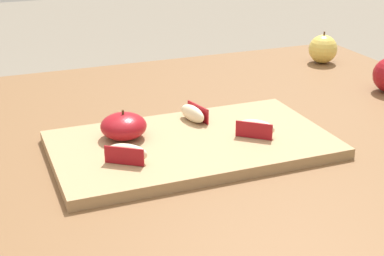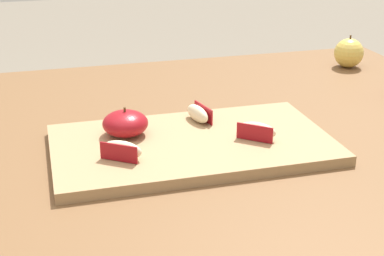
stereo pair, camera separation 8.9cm
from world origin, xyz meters
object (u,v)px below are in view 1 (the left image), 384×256
object	(u,v)px
apple_half_skin_up	(124,126)
apple_wedge_back	(193,113)
apple_wedge_front	(127,153)
cutting_board	(192,145)
whole_apple_golden	(323,49)
apple_wedge_near_knife	(255,128)

from	to	relation	value
apple_half_skin_up	apple_wedge_back	distance (m)	0.13
apple_wedge_back	apple_wedge_front	world-z (taller)	same
apple_wedge_back	apple_wedge_front	distance (m)	0.19
cutting_board	apple_wedge_front	bearing A→B (deg)	-161.35
cutting_board	apple_wedge_front	distance (m)	0.12
apple_wedge_front	whole_apple_golden	size ratio (longest dim) A/B	0.83
whole_apple_golden	apple_wedge_back	bearing A→B (deg)	-147.80
cutting_board	apple_wedge_front	world-z (taller)	apple_wedge_front
apple_wedge_back	apple_wedge_front	size ratio (longest dim) A/B	1.04
apple_half_skin_up	whole_apple_golden	distance (m)	0.65
apple_wedge_near_knife	whole_apple_golden	distance (m)	0.53
cutting_board	apple_wedge_near_knife	size ratio (longest dim) A/B	7.16
whole_apple_golden	apple_wedge_front	bearing A→B (deg)	-146.37
cutting_board	apple_wedge_back	distance (m)	0.08
apple_half_skin_up	apple_wedge_front	world-z (taller)	apple_half_skin_up
apple_half_skin_up	apple_wedge_front	distance (m)	0.09
apple_wedge_near_knife	apple_wedge_front	bearing A→B (deg)	-175.57
cutting_board	apple_wedge_back	size ratio (longest dim) A/B	6.71
apple_wedge_near_knife	whole_apple_golden	size ratio (longest dim) A/B	0.81
apple_wedge_back	whole_apple_golden	bearing A→B (deg)	32.20
apple_wedge_back	apple_wedge_front	xyz separation A→B (m)	(-0.15, -0.11, 0.00)
apple_wedge_near_knife	apple_wedge_back	world-z (taller)	same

